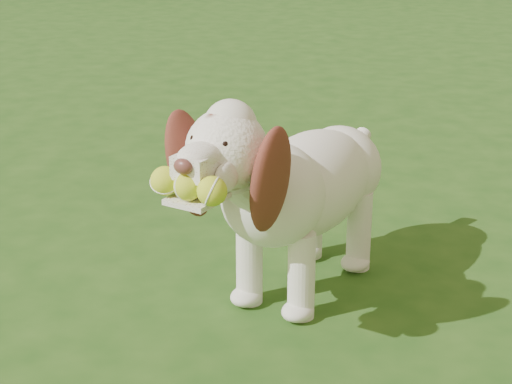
# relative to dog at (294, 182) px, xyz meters

# --- Properties ---
(ground) EXTENTS (80.00, 80.00, 0.00)m
(ground) POSITION_rel_dog_xyz_m (-0.30, 0.43, -0.46)
(ground) COLOR #1F4714
(ground) RESTS_ON ground
(dog) EXTENTS (0.72, 1.30, 0.86)m
(dog) POSITION_rel_dog_xyz_m (0.00, 0.00, 0.00)
(dog) COLOR white
(dog) RESTS_ON ground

